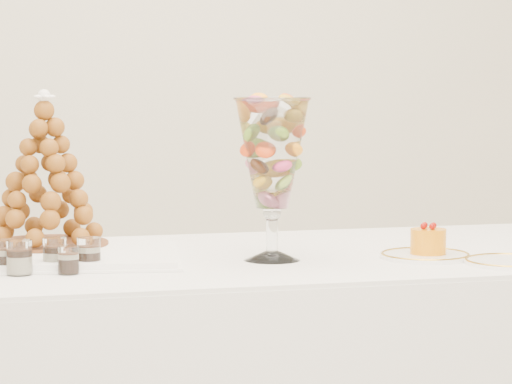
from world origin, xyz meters
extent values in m
cube|color=silver|center=(0.00, 2.00, 1.40)|extent=(4.50, 0.04, 2.80)
cube|color=white|center=(-0.06, 0.11, 0.82)|extent=(2.20, 0.97, 0.01)
cube|color=white|center=(-0.42, 0.16, 0.83)|extent=(0.64, 0.51, 0.02)
cylinder|color=white|center=(0.11, 0.03, 0.83)|extent=(0.14, 0.14, 0.02)
cylinder|color=white|center=(0.11, 0.03, 0.89)|extent=(0.03, 0.03, 0.09)
sphere|color=white|center=(0.11, 0.03, 0.94)|extent=(0.04, 0.04, 0.04)
cylinder|color=white|center=(0.48, -0.01, 0.83)|extent=(0.22, 0.22, 0.01)
cylinder|color=white|center=(0.65, -0.14, 0.83)|extent=(0.22, 0.22, 0.01)
cylinder|color=white|center=(-0.52, -0.03, 0.86)|extent=(0.06, 0.06, 0.07)
cylinder|color=white|center=(-0.41, -0.01, 0.86)|extent=(0.06, 0.06, 0.07)
cylinder|color=white|center=(-0.33, -0.02, 0.86)|extent=(0.06, 0.06, 0.07)
cylinder|color=white|center=(-0.49, -0.07, 0.86)|extent=(0.07, 0.07, 0.08)
cylinder|color=white|center=(-0.38, -0.08, 0.86)|extent=(0.05, 0.05, 0.06)
cylinder|color=brown|center=(-0.42, 0.26, 0.85)|extent=(0.31, 0.31, 0.01)
cone|color=brown|center=(-0.42, 0.26, 1.04)|extent=(0.30, 0.30, 0.37)
sphere|color=white|center=(-0.42, 0.26, 1.21)|extent=(0.04, 0.04, 0.04)
cylinder|color=orange|center=(0.49, -0.01, 0.86)|extent=(0.09, 0.09, 0.06)
sphere|color=#910B05|center=(0.50, -0.01, 0.90)|extent=(0.02, 0.02, 0.02)
sphere|color=#910B05|center=(0.48, 0.00, 0.90)|extent=(0.02, 0.02, 0.02)
sphere|color=#910B05|center=(0.47, -0.01, 0.90)|extent=(0.02, 0.02, 0.02)
sphere|color=#910B05|center=(0.49, -0.02, 0.90)|extent=(0.02, 0.02, 0.02)
camera|label=1|loc=(-0.50, -2.79, 1.27)|focal=85.00mm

